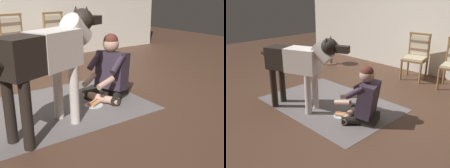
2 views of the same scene
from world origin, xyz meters
The scene contains 7 objects.
ground_plane centered at (0.00, 0.00, 0.00)m, with size 13.34×13.34×0.00m, color #4D3224.
area_rug centered at (-0.22, -0.19, 0.00)m, with size 2.23×1.56×0.01m, color #67605E.
dining_chair_left_of_pair centered at (0.07, 2.08, 0.54)m, with size 0.54×0.54×0.98m.
dining_chair_right_of_pair centered at (0.91, 2.08, 0.54)m, with size 0.53×0.53×0.98m.
person_sitting_on_floor centered at (0.57, -0.25, 0.35)m, with size 0.70×0.61×0.86m.
large_dog centered at (-0.42, -0.65, 0.79)m, with size 1.46×0.70×1.22m.
hot_dog_on_plate centered at (0.23, -0.39, 0.03)m, with size 0.23×0.23×0.06m.
Camera 1 is at (-1.50, -3.20, 1.36)m, focal length 45.47 mm.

